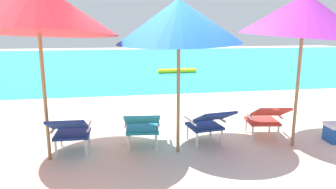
{
  "coord_description": "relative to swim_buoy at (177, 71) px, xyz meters",
  "views": [
    {
      "loc": [
        -0.9,
        -5.0,
        1.92
      ],
      "look_at": [
        0.0,
        0.28,
        0.75
      ],
      "focal_mm": 33.52,
      "sensor_mm": 36.0,
      "label": 1
    }
  ],
  "objects": [
    {
      "name": "ground_plane",
      "position": [
        -1.67,
        -3.77,
        -0.1
      ],
      "size": [
        40.0,
        40.0,
        0.0
      ],
      "primitive_type": "plane",
      "color": "beige"
    },
    {
      "name": "ocean_band",
      "position": [
        -1.67,
        4.92,
        -0.09
      ],
      "size": [
        40.0,
        18.0,
        0.01
      ],
      "primitive_type": "cube",
      "color": "#28B2B7",
      "rests_on": "ground_plane"
    },
    {
      "name": "swim_buoy",
      "position": [
        0.0,
        0.0,
        0.0
      ],
      "size": [
        1.6,
        0.18,
        0.18
      ],
      "primitive_type": "cylinder",
      "rotation": [
        0.0,
        1.57,
        0.0
      ],
      "color": "yellow",
      "rests_on": "ocean_band"
    },
    {
      "name": "lounge_chair_far_left",
      "position": [
        -3.26,
        -8.13,
        0.31
      ],
      "size": [
        0.56,
        0.89,
        0.68
      ],
      "color": "navy",
      "rests_on": "ground_plane"
    },
    {
      "name": "lounge_chair_near_left",
      "position": [
        -2.18,
        -8.08,
        0.31
      ],
      "size": [
        0.61,
        0.92,
        0.68
      ],
      "color": "teal",
      "rests_on": "ground_plane"
    },
    {
      "name": "lounge_chair_near_right",
      "position": [
        -1.1,
        -8.1,
        0.31
      ],
      "size": [
        0.65,
        0.94,
        0.68
      ],
      "color": "navy",
      "rests_on": "ground_plane"
    },
    {
      "name": "lounge_chair_far_right",
      "position": [
        -0.06,
        -8.0,
        0.31
      ],
      "size": [
        0.65,
        0.94,
        0.68
      ],
      "color": "red",
      "rests_on": "ground_plane"
    },
    {
      "name": "beach_umbrella_left",
      "position": [
        -3.55,
        -8.24,
        2.06
      ],
      "size": [
        2.83,
        2.86,
        2.58
      ],
      "color": "olive",
      "rests_on": "ground_plane"
    },
    {
      "name": "beach_umbrella_center",
      "position": [
        -1.64,
        -8.27,
        1.89
      ],
      "size": [
        2.58,
        2.58,
        2.33
      ],
      "color": "olive",
      "rests_on": "ground_plane"
    },
    {
      "name": "beach_umbrella_right",
      "position": [
        0.25,
        -8.34,
        1.98
      ],
      "size": [
        2.57,
        2.56,
        2.46
      ],
      "color": "olive",
      "rests_on": "ground_plane"
    }
  ]
}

